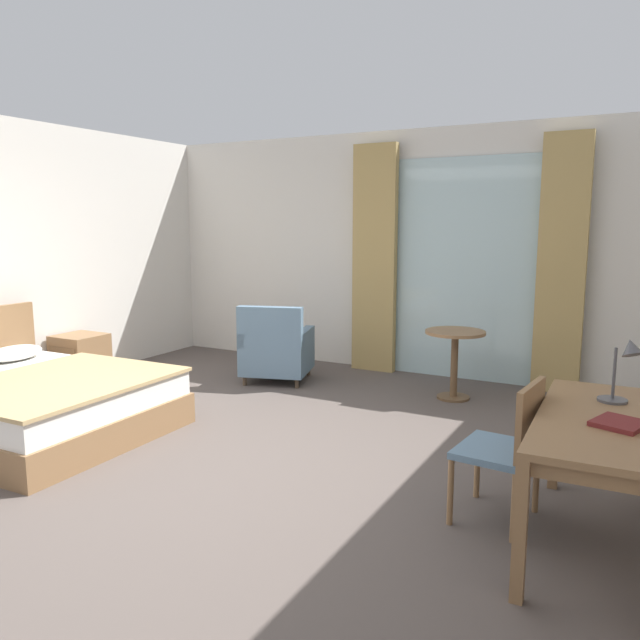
# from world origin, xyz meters

# --- Properties ---
(ground) EXTENTS (6.54, 7.51, 0.10)m
(ground) POSITION_xyz_m (0.00, 0.00, -0.05)
(ground) COLOR #564C47
(wall_back) EXTENTS (6.14, 0.12, 2.76)m
(wall_back) POSITION_xyz_m (0.00, 3.49, 1.38)
(wall_back) COLOR silver
(wall_back) RESTS_ON ground
(balcony_glass_door) EXTENTS (1.59, 0.02, 2.43)m
(balcony_glass_door) POSITION_xyz_m (0.89, 3.41, 1.21)
(balcony_glass_door) COLOR silver
(balcony_glass_door) RESTS_ON ground
(curtain_panel_left) EXTENTS (0.52, 0.10, 2.61)m
(curtain_panel_left) POSITION_xyz_m (-0.13, 3.31, 1.30)
(curtain_panel_left) COLOR tan
(curtain_panel_left) RESTS_ON ground
(curtain_panel_right) EXTENTS (0.47, 0.10, 2.61)m
(curtain_panel_right) POSITION_xyz_m (1.91, 3.31, 1.30)
(curtain_panel_right) COLOR tan
(curtain_panel_right) RESTS_ON ground
(bed) EXTENTS (2.12, 1.75, 0.94)m
(bed) POSITION_xyz_m (-1.79, -0.08, 0.26)
(bed) COLOR olive
(bed) RESTS_ON ground
(nightstand) EXTENTS (0.47, 0.47, 0.53)m
(nightstand) POSITION_xyz_m (-2.68, 1.25, 0.27)
(nightstand) COLOR olive
(nightstand) RESTS_ON ground
(writing_desk) EXTENTS (0.65, 1.47, 0.73)m
(writing_desk) POSITION_xyz_m (2.53, 0.14, 0.64)
(writing_desk) COLOR olive
(writing_desk) RESTS_ON ground
(desk_chair) EXTENTS (0.45, 0.52, 0.84)m
(desk_chair) POSITION_xyz_m (2.06, 0.21, 0.48)
(desk_chair) COLOR slate
(desk_chair) RESTS_ON ground
(desk_lamp) EXTENTS (0.23, 0.24, 0.41)m
(desk_lamp) POSITION_xyz_m (2.62, 0.41, 0.97)
(desk_lamp) COLOR #4C4C51
(desk_lamp) RESTS_ON writing_desk
(closed_book) EXTENTS (0.29, 0.30, 0.02)m
(closed_book) POSITION_xyz_m (2.63, 0.02, 0.74)
(closed_book) COLOR maroon
(closed_book) RESTS_ON writing_desk
(armchair_by_window) EXTENTS (0.87, 0.86, 0.86)m
(armchair_by_window) POSITION_xyz_m (-0.85, 2.31, 0.35)
(armchair_by_window) COLOR slate
(armchair_by_window) RESTS_ON ground
(round_cafe_table) EXTENTS (0.58, 0.58, 0.68)m
(round_cafe_table) POSITION_xyz_m (1.06, 2.57, 0.50)
(round_cafe_table) COLOR olive
(round_cafe_table) RESTS_ON ground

